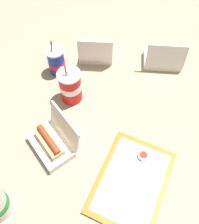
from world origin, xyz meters
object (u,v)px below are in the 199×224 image
object	(u,v)px
ketchup_cup	(143,156)
soda_cup_center	(70,86)
clamshell_hotdog_back	(96,52)
food_tray	(132,182)
clamshell_sandwich_center	(163,58)
clamshell_hotdog_front	(52,142)
plastic_fork	(161,170)
soda_cup_right	(56,61)

from	to	relation	value
ketchup_cup	soda_cup_center	size ratio (longest dim) A/B	0.17
ketchup_cup	clamshell_hotdog_back	bearing A→B (deg)	-141.41
food_tray	soda_cup_center	distance (m)	0.49
food_tray	clamshell_sandwich_center	xyz separation A→B (m)	(-0.67, -0.03, 0.04)
ketchup_cup	soda_cup_center	bearing A→B (deg)	-115.27
clamshell_hotdog_front	clamshell_hotdog_back	size ratio (longest dim) A/B	1.20
clamshell_sandwich_center	clamshell_hotdog_back	xyz separation A→B (m)	(0.07, -0.34, -0.00)
clamshell_hotdog_front	food_tray	bearing A→B (deg)	84.54
plastic_fork	soda_cup_center	xyz separation A→B (m)	(-0.22, -0.48, 0.07)
clamshell_sandwich_center	soda_cup_center	size ratio (longest dim) A/B	0.95
plastic_fork	clamshell_hotdog_back	world-z (taller)	clamshell_hotdog_back
ketchup_cup	clamshell_hotdog_front	world-z (taller)	clamshell_hotdog_front
clamshell_hotdog_back	ketchup_cup	bearing A→B (deg)	38.59
food_tray	clamshell_hotdog_back	size ratio (longest dim) A/B	1.87
food_tray	clamshell_sandwich_center	distance (m)	0.67
clamshell_hotdog_back	clamshell_hotdog_front	bearing A→B (deg)	1.34
clamshell_hotdog_back	soda_cup_right	xyz separation A→B (m)	(0.16, -0.15, 0.03)
plastic_fork	soda_cup_right	bearing A→B (deg)	-140.97
clamshell_hotdog_back	clamshell_sandwich_center	bearing A→B (deg)	102.33
clamshell_hotdog_back	soda_cup_center	bearing A→B (deg)	-3.14
clamshell_sandwich_center	clamshell_hotdog_back	distance (m)	0.35
food_tray	ketchup_cup	world-z (taller)	ketchup_cup
plastic_fork	clamshell_hotdog_front	size ratio (longest dim) A/B	0.44
ketchup_cup	food_tray	bearing A→B (deg)	-6.82
ketchup_cup	clamshell_hotdog_back	world-z (taller)	clamshell_hotdog_back
food_tray	clamshell_hotdog_back	bearing A→B (deg)	-148.04
plastic_fork	clamshell_hotdog_back	size ratio (longest dim) A/B	0.53
clamshell_hotdog_front	soda_cup_center	distance (m)	0.27
food_tray	soda_cup_right	distance (m)	0.68
soda_cup_right	food_tray	bearing A→B (deg)	50.36
plastic_fork	clamshell_sandwich_center	size ratio (longest dim) A/B	0.50
ketchup_cup	plastic_fork	xyz separation A→B (m)	(0.03, 0.08, -0.01)
ketchup_cup	soda_cup_center	xyz separation A→B (m)	(-0.19, -0.40, 0.06)
food_tray	clamshell_sandwich_center	size ratio (longest dim) A/B	1.78
ketchup_cup	clamshell_sandwich_center	world-z (taller)	clamshell_sandwich_center
plastic_fork	clamshell_hotdog_front	distance (m)	0.46
clamshell_sandwich_center	soda_cup_center	xyz separation A→B (m)	(0.37, -0.36, 0.04)
clamshell_sandwich_center	food_tray	bearing A→B (deg)	2.35
plastic_fork	clamshell_hotdog_back	bearing A→B (deg)	-159.07
clamshell_sandwich_center	clamshell_hotdog_front	bearing A→B (deg)	-27.47
ketchup_cup	soda_cup_right	size ratio (longest dim) A/B	0.20
ketchup_cup	clamshell_hotdog_front	distance (m)	0.38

